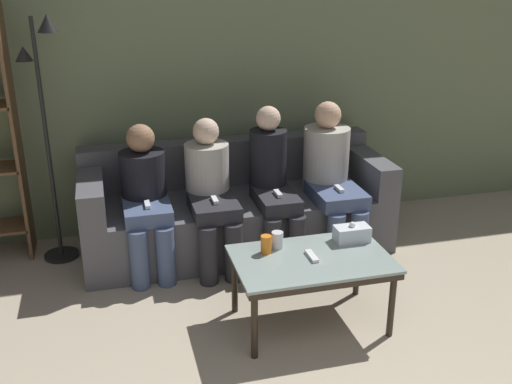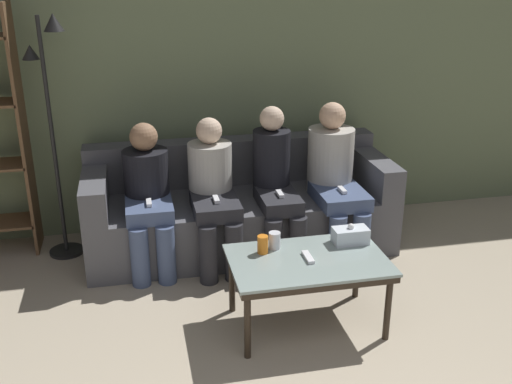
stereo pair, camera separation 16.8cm
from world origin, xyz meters
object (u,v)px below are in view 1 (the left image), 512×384
Objects in this scene: game_remote at (312,256)px; seated_person_mid_right at (273,182)px; seated_person_left_end at (145,195)px; seated_person_right_end at (331,173)px; standing_lamp at (46,116)px; seated_person_mid_left at (211,189)px; coffee_table at (312,264)px; cup_near_right at (266,244)px; tissue_box at (352,233)px; couch at (236,209)px; cup_near_left at (277,240)px.

game_remote is 0.13× the size of seated_person_mid_right.
seated_person_right_end reaches higher than seated_person_left_end.
standing_lamp reaches higher than seated_person_mid_left.
game_remote is (-0.00, -0.00, 0.06)m from coffee_table.
seated_person_mid_right reaches higher than seated_person_mid_left.
seated_person_mid_right is at bearing -1.35° from seated_person_left_end.
seated_person_mid_right is (0.29, 0.85, 0.08)m from cup_near_right.
coffee_table is 0.89× the size of seated_person_left_end.
cup_near_right is at bearing -177.96° from tissue_box.
tissue_box is at bearing -64.04° from couch.
standing_lamp is 1.70× the size of seated_person_left_end.
coffee_table is at bearing -92.32° from seated_person_mid_right.
seated_person_left_end is at bearing 177.88° from seated_person_mid_left.
coffee_table is 0.88× the size of seated_person_mid_left.
seated_person_mid_right is (0.23, -0.23, 0.29)m from couch.
game_remote is 2.13m from standing_lamp.
seated_person_mid_left reaches higher than game_remote.
coffee_table is 6.30× the size of game_remote.
tissue_box reaches higher than coffee_table.
seated_person_right_end is at bearing 0.77° from seated_person_mid_left.
tissue_box is at bearing -35.09° from seated_person_left_end.
cup_near_right is 0.10× the size of seated_person_mid_right.
seated_person_right_end reaches higher than couch.
coffee_table is 1.36m from seated_person_left_end.
cup_near_left is 0.10× the size of seated_person_left_end.
seated_person_right_end is at bearing 49.03° from cup_near_right.
seated_person_left_end is 0.93× the size of seated_person_right_end.
coffee_table is 4.29× the size of tissue_box.
tissue_box is at bearing 25.36° from coffee_table.
cup_near_left is at bearing -71.98° from seated_person_mid_left.
game_remote is at bearing -154.64° from tissue_box.
cup_near_left is 0.48× the size of tissue_box.
couch is 0.80m from seated_person_right_end.
cup_near_right is at bearing -78.23° from seated_person_mid_left.
coffee_table is at bearing -28.06° from cup_near_right.
cup_near_right is 0.11× the size of seated_person_left_end.
seated_person_left_end is at bearing 179.81° from seated_person_right_end.
seated_person_mid_left is at bearing -18.04° from standing_lamp.
couch reaches higher than cup_near_left.
seated_person_mid_left is (-0.26, 0.81, 0.06)m from cup_near_left.
seated_person_mid_left is (-0.23, -0.22, 0.27)m from couch.
game_remote is at bearing -92.32° from seated_person_mid_right.
seated_person_right_end reaches higher than cup_near_right.
coffee_table is 0.37m from tissue_box.
seated_person_mid_left is 0.47m from seated_person_mid_right.
cup_near_left is 0.84m from seated_person_mid_right.
tissue_box is at bearing -71.28° from seated_person_mid_right.
tissue_box reaches higher than game_remote.
game_remote is at bearing -97.13° from coffee_table.
cup_near_left is at bearing -88.32° from couch.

